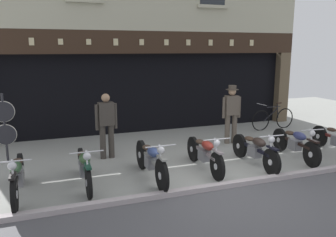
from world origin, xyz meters
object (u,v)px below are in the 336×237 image
at_px(leaning_bicycle, 273,118).
at_px(advert_board_near, 208,80).
at_px(motorcycle_far_left, 17,176).
at_px(motorcycle_center_right, 255,149).
at_px(motorcycle_center_left, 151,160).
at_px(motorcycle_left, 84,167).
at_px(shopkeeper_center, 231,111).
at_px(salesman_left, 106,123).
at_px(motorcycle_center, 205,153).
at_px(motorcycle_right, 296,143).
at_px(tyre_sign_pole, 5,124).

bearing_deg(leaning_bicycle, advert_board_near, 52.00).
bearing_deg(motorcycle_far_left, motorcycle_center_right, -178.55).
distance_m(motorcycle_far_left, motorcycle_center_left, 2.62).
xyz_separation_m(motorcycle_left, shopkeeper_center, (4.46, 1.84, 0.55)).
bearing_deg(shopkeeper_center, motorcycle_far_left, 26.71).
distance_m(salesman_left, shopkeeper_center, 3.69).
bearing_deg(shopkeeper_center, motorcycle_center_left, 40.25).
bearing_deg(salesman_left, motorcycle_center, 134.66).
height_order(motorcycle_far_left, advert_board_near, advert_board_near).
relative_size(motorcycle_center_right, leaning_bicycle, 1.14).
relative_size(motorcycle_left, motorcycle_right, 0.96).
bearing_deg(motorcycle_right, motorcycle_center_right, 11.30).
distance_m(motorcycle_center_left, salesman_left, 1.97).
xyz_separation_m(motorcycle_far_left, motorcycle_center, (3.96, 0.13, -0.01)).
bearing_deg(motorcycle_far_left, shopkeeper_center, -159.36).
xyz_separation_m(shopkeeper_center, tyre_sign_pole, (-6.06, 0.37, -0.00)).
distance_m(motorcycle_center_left, motorcycle_right, 3.87).
bearing_deg(motorcycle_center_right, motorcycle_center_left, 1.27).
xyz_separation_m(motorcycle_right, leaning_bicycle, (1.53, 2.96, -0.04)).
relative_size(motorcycle_center_left, motorcycle_center_right, 1.06).
bearing_deg(tyre_sign_pole, motorcycle_left, -53.96).
distance_m(motorcycle_center, leaning_bicycle, 5.02).
height_order(motorcycle_center_right, motorcycle_right, motorcycle_right).
distance_m(motorcycle_right, advert_board_near, 4.46).
bearing_deg(motorcycle_center_left, motorcycle_far_left, -0.00).
distance_m(motorcycle_center, motorcycle_center_right, 1.27).
bearing_deg(shopkeeper_center, advert_board_near, -92.47).
xyz_separation_m(salesman_left, advert_board_near, (4.12, 2.58, 0.71)).
xyz_separation_m(motorcycle_center_left, shopkeeper_center, (3.08, 1.97, 0.53)).
height_order(motorcycle_center_left, motorcycle_right, motorcycle_center_left).
bearing_deg(motorcycle_center_left, motorcycle_center_right, 179.69).
height_order(motorcycle_far_left, shopkeeper_center, shopkeeper_center).
relative_size(motorcycle_left, leaning_bicycle, 1.09).
xyz_separation_m(motorcycle_far_left, advert_board_near, (6.14, 4.38, 1.21)).
relative_size(motorcycle_far_left, motorcycle_left, 1.05).
bearing_deg(motorcycle_right, leaning_bicycle, -111.30).
bearing_deg(advert_board_near, motorcycle_right, -85.27).
height_order(tyre_sign_pole, advert_board_near, advert_board_near).
xyz_separation_m(motorcycle_center_left, motorcycle_right, (3.87, 0.10, -0.02)).
bearing_deg(motorcycle_center_right, motorcycle_right, -173.16).
bearing_deg(salesman_left, motorcycle_center_right, 145.88).
relative_size(motorcycle_center, advert_board_near, 1.80).
distance_m(motorcycle_center_left, shopkeeper_center, 3.69).
distance_m(motorcycle_center_left, motorcycle_center_right, 2.59).
bearing_deg(motorcycle_center, shopkeeper_center, -131.37).
distance_m(motorcycle_far_left, tyre_sign_pole, 2.43).
bearing_deg(advert_board_near, leaning_bicycle, -34.93).
bearing_deg(tyre_sign_pole, motorcycle_center_right, -22.88).
bearing_deg(motorcycle_left, motorcycle_far_left, 6.28).
xyz_separation_m(tyre_sign_pole, advert_board_near, (6.50, 2.05, 0.68)).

